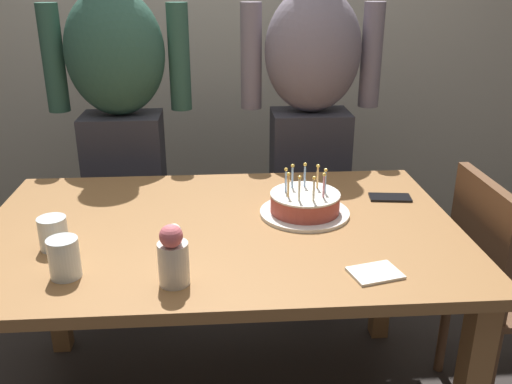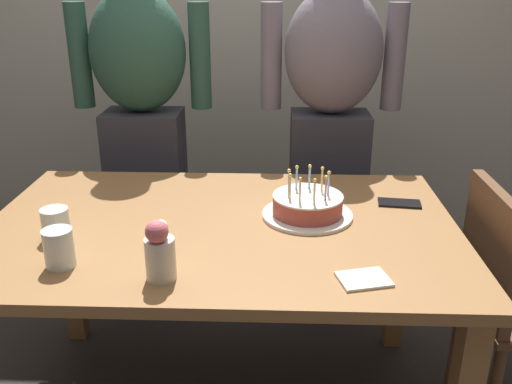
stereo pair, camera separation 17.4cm
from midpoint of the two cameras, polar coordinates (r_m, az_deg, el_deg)
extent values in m
cube|color=beige|center=(3.14, -5.85, 18.20)|extent=(5.20, 0.10, 2.60)
cube|color=olive|center=(1.76, -6.39, -4.03)|extent=(1.50, 0.96, 0.03)
cube|color=olive|center=(2.42, -22.16, -7.97)|extent=(0.07, 0.07, 0.70)
cube|color=olive|center=(2.37, 11.14, -7.27)|extent=(0.07, 0.07, 0.70)
cylinder|color=white|center=(1.82, 2.42, -2.21)|extent=(0.30, 0.30, 0.01)
cylinder|color=#B24C42|center=(1.81, 2.43, -1.20)|extent=(0.23, 0.23, 0.06)
cylinder|color=silver|center=(1.79, 2.45, -0.27)|extent=(0.23, 0.23, 0.01)
cylinder|color=pink|center=(1.75, 4.31, 0.47)|extent=(0.01, 0.01, 0.07)
sphere|color=#F9C64C|center=(1.74, 4.34, 1.77)|extent=(0.01, 0.01, 0.01)
cylinder|color=#93B7DB|center=(1.79, 4.51, 0.97)|extent=(0.01, 0.01, 0.07)
sphere|color=#F9C64C|center=(1.78, 4.55, 2.24)|extent=(0.01, 0.01, 0.01)
cylinder|color=#EAB266|center=(1.83, 3.78, 1.40)|extent=(0.01, 0.01, 0.07)
sphere|color=#F9C64C|center=(1.81, 3.81, 2.65)|extent=(0.01, 0.01, 0.01)
cylinder|color=#93B7DB|center=(1.84, 2.47, 1.58)|extent=(0.01, 0.01, 0.07)
sphere|color=#F9C64C|center=(1.83, 2.49, 2.83)|extent=(0.01, 0.01, 0.01)
cylinder|color=#93B7DB|center=(1.83, 1.16, 1.44)|extent=(0.01, 0.01, 0.07)
sphere|color=#F9C64C|center=(1.81, 1.17, 2.69)|extent=(0.01, 0.01, 0.01)
cylinder|color=#93B7DB|center=(1.79, 0.42, 1.03)|extent=(0.01, 0.01, 0.07)
sphere|color=#F9C64C|center=(1.78, 0.43, 2.30)|extent=(0.01, 0.01, 0.01)
cylinder|color=#EAB266|center=(1.75, 0.63, 0.52)|extent=(0.01, 0.01, 0.07)
sphere|color=#F9C64C|center=(1.74, 0.63, 1.82)|extent=(0.01, 0.01, 0.01)
cylinder|color=beige|center=(1.72, 1.73, 0.17)|extent=(0.01, 0.01, 0.07)
sphere|color=#F9C64C|center=(1.71, 1.74, 1.48)|extent=(0.01, 0.01, 0.01)
cylinder|color=beige|center=(1.72, 3.20, 0.14)|extent=(0.01, 0.01, 0.07)
sphere|color=#F9C64C|center=(1.71, 3.23, 1.46)|extent=(0.01, 0.01, 0.01)
cylinder|color=silver|center=(1.55, -22.23, -6.42)|extent=(0.08, 0.08, 0.11)
cylinder|color=silver|center=(1.71, -22.92, -4.01)|extent=(0.08, 0.08, 0.10)
cube|color=black|center=(1.99, 11.36, -0.61)|extent=(0.15, 0.09, 0.01)
cube|color=white|center=(1.49, 9.04, -8.36)|extent=(0.15, 0.13, 0.01)
cylinder|color=silver|center=(1.43, -11.88, -7.34)|extent=(0.08, 0.08, 0.11)
sphere|color=silver|center=(1.40, -11.92, -4.05)|extent=(0.04, 0.04, 0.04)
sphere|color=#DB6670|center=(1.38, -12.27, -4.55)|extent=(0.06, 0.06, 0.06)
cube|color=#33333D|center=(2.61, -14.76, -2.14)|extent=(0.34, 0.23, 0.92)
ellipsoid|color=#2D5647|center=(2.43, -16.40, 13.65)|extent=(0.41, 0.27, 0.52)
cylinder|color=#2D5647|center=(2.42, -10.00, 13.53)|extent=(0.09, 0.09, 0.44)
cylinder|color=#2D5647|center=(2.52, -22.11, 12.64)|extent=(0.09, 0.09, 0.44)
cube|color=#33333D|center=(2.59, 3.48, -1.69)|extent=(0.34, 0.23, 0.92)
ellipsoid|color=slate|center=(2.39, 3.88, 14.35)|extent=(0.41, 0.27, 0.52)
cylinder|color=slate|center=(2.48, 9.91, 13.72)|extent=(0.09, 0.09, 0.44)
cylinder|color=slate|center=(2.41, -2.57, 13.79)|extent=(0.09, 0.09, 0.44)
cube|color=brown|center=(1.92, 19.92, -4.67)|extent=(0.04, 0.40, 0.40)
cylinder|color=brown|center=(2.28, 16.95, -12.79)|extent=(0.04, 0.04, 0.45)
camera|label=1|loc=(0.09, -92.86, -1.13)|focal=38.68mm
camera|label=2|loc=(0.09, 87.14, 1.13)|focal=38.68mm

